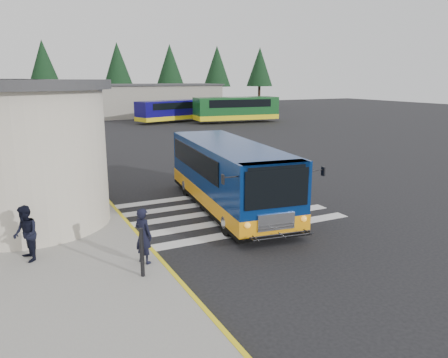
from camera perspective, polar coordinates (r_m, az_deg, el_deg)
name	(u,v)px	position (r m, az deg, el deg)	size (l,w,h in m)	color
ground	(221,205)	(17.64, -0.35, -3.40)	(140.00, 140.00, 0.00)	black
curb_strip	(99,192)	(20.08, -15.97, -1.63)	(0.12, 34.00, 0.16)	yellow
crosswalk	(219,212)	(16.74, -0.66, -4.29)	(8.00, 5.35, 0.01)	silver
depot_building	(119,101)	(58.80, -13.59, 9.91)	(26.40, 8.40, 4.20)	gray
tree_line	(106,65)	(66.62, -15.21, 14.17)	(58.40, 4.40, 10.00)	black
transit_bus	(229,178)	(16.83, 0.62, 0.12)	(3.90, 9.33, 2.57)	navy
pedestrian_a	(143,236)	(11.89, -10.49, -7.29)	(0.56, 0.37, 1.53)	black
pedestrian_b	(26,234)	(12.95, -24.48, -6.53)	(0.75, 0.58, 1.54)	black
bollard	(142,252)	(11.16, -10.67, -9.41)	(0.10, 0.10, 1.26)	black
far_bus_a	(170,110)	(50.88, -7.02, 8.92)	(8.58, 4.68, 2.13)	#0D075C
far_bus_b	(236,108)	(50.27, 1.60, 9.21)	(9.78, 3.57, 2.47)	#134A1E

